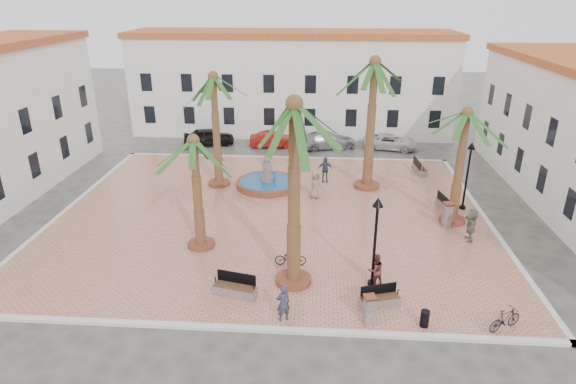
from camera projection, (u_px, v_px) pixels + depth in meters
The scene contains 35 objects.
ground at pixel (272, 215), 29.83m from camera, with size 120.00×120.00×0.00m, color #56544F.
plaza at pixel (272, 214), 29.80m from camera, with size 26.00×22.00×0.15m, color tan.
kerb_n at pixel (285, 158), 39.93m from camera, with size 26.30×0.30×0.16m, color silver.
kerb_s at pixel (245, 329), 19.67m from camera, with size 26.30×0.30×0.16m, color silver.
kerb_e at pixel (486, 221), 28.97m from camera, with size 0.30×22.30×0.16m, color silver.
kerb_w at pixel (69, 208), 30.63m from camera, with size 0.30×22.30×0.16m, color silver.
building_north at pixel (292, 82), 46.41m from camera, with size 30.40×7.40×9.50m.
fountain at pixel (267, 182), 33.75m from camera, with size 4.32×4.32×2.23m.
palm_nw at pixel (214, 89), 31.64m from camera, with size 5.05×5.05×7.94m.
palm_sw at pixel (194, 155), 23.96m from camera, with size 4.74×4.74×6.23m.
palm_s at pixel (294, 126), 19.81m from camera, with size 5.52×5.52×8.87m.
palm_e at pixel (465, 127), 26.46m from camera, with size 4.92×4.92×6.95m.
palm_ne at pixel (374, 77), 30.85m from camera, with size 5.79×5.79×8.99m.
bench_s at pixel (235, 289), 21.65m from camera, with size 2.05×1.03×1.04m.
bench_se at pixel (380, 300), 20.95m from camera, with size 1.84×1.03×0.93m.
bench_e at pixel (446, 205), 30.20m from camera, with size 0.94×1.94×0.98m.
bench_ne at pixel (419, 169), 36.41m from camera, with size 0.80×2.01×1.04m.
lamppost_s at pixel (376, 227), 21.36m from camera, with size 0.48×0.48×4.46m.
lamppost_e at pixel (469, 164), 29.30m from camera, with size 0.47×0.47×4.36m.
bollard_se at pixel (369, 309), 19.61m from camera, with size 0.58×0.58×1.33m.
bollard_n at pixel (292, 155), 38.05m from camera, with size 0.64×0.64×1.47m.
bollard_e at pixel (448, 215), 27.72m from camera, with size 0.63×0.63×1.53m.
litter_bin at pixel (425, 319), 19.59m from camera, with size 0.37×0.37×0.72m, color black.
cyclist_a at pixel (283, 303), 19.78m from camera, with size 0.60×0.40×1.66m, color #2F3249.
bicycle_a at pixel (290, 258), 23.98m from camera, with size 0.55×1.57×0.83m, color black.
cyclist_b at pixel (375, 270), 22.19m from camera, with size 0.78×0.61×1.61m, color #5D2A29.
bicycle_b at pixel (505, 319), 19.34m from camera, with size 0.47×1.65×0.99m, color black.
pedestrian_fountain_a at pixel (315, 185), 31.63m from camera, with size 0.91×0.59×1.86m, color #8E7A5B.
pedestrian_fountain_b at pixel (325, 170), 34.37m from camera, with size 1.08×0.45×1.85m, color #344558.
pedestrian_north at pixel (221, 160), 36.56m from camera, with size 1.11×0.64×1.72m, color #55555B.
pedestrian_east at pixel (471, 225), 26.17m from camera, with size 1.76×0.56×1.90m, color #756C5B.
car_black at pixel (209, 137), 43.27m from camera, with size 1.81×4.51×1.54m, color black.
car_red at pixel (273, 140), 42.72m from camera, with size 1.45×4.17×1.37m, color maroon.
car_silver at pixel (327, 140), 42.44m from camera, with size 2.07×5.09×1.48m, color #A6A7AF.
car_white at pixel (390, 142), 42.22m from camera, with size 2.16×4.68×1.30m, color silver.
Camera 1 is at (2.86, -26.85, 12.81)m, focal length 30.00 mm.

